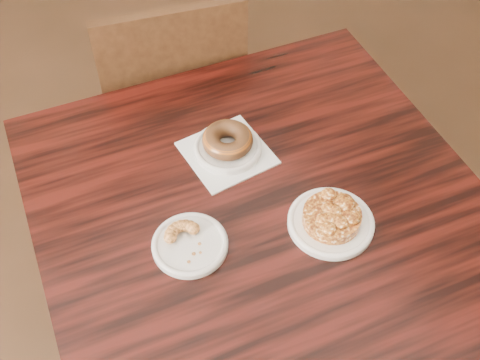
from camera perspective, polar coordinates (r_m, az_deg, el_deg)
cafe_table at (r=1.53m, az=1.68°, el=-10.78°), size 1.07×1.07×0.75m
chair_far at (r=1.86m, az=-6.67°, el=7.04°), size 0.53×0.53×0.90m
napkin at (r=1.30m, az=-1.24°, el=2.57°), size 0.18×0.18×0.00m
plate_donut at (r=1.30m, az=-1.17°, el=3.06°), size 0.15×0.15×0.01m
plate_cruller at (r=1.16m, az=-4.77°, el=-6.15°), size 0.15×0.15×0.01m
plate_fritter at (r=1.20m, az=8.59°, el=-4.03°), size 0.17×0.17×0.01m
glazed_donut at (r=1.28m, az=-1.19°, el=3.83°), size 0.11×0.11×0.04m
apple_fritter at (r=1.18m, az=8.73°, el=-3.33°), size 0.15×0.15×0.04m
cruller_fragment at (r=1.14m, az=-4.82°, el=-5.67°), size 0.09×0.09×0.02m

